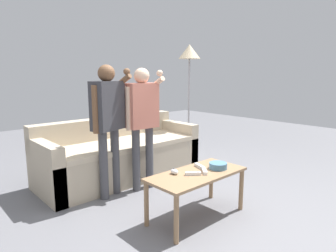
{
  "coord_description": "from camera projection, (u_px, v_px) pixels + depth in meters",
  "views": [
    {
      "loc": [
        -2.09,
        -1.85,
        1.38
      ],
      "look_at": [
        -0.04,
        0.39,
        0.84
      ],
      "focal_mm": 31.41,
      "sensor_mm": 36.0,
      "label": 1
    }
  ],
  "objects": [
    {
      "name": "game_remote_wand_spare",
      "position": [
        199.0,
        166.0,
        2.94
      ],
      "size": [
        0.08,
        0.16,
        0.03
      ],
      "color": "white",
      "rests_on": "coffee_table"
    },
    {
      "name": "coffee_table",
      "position": [
        197.0,
        179.0,
        2.8
      ],
      "size": [
        0.99,
        0.46,
        0.45
      ],
      "color": "#997551",
      "rests_on": "ground"
    },
    {
      "name": "floor_lamp",
      "position": [
        189.0,
        60.0,
        4.62
      ],
      "size": [
        0.35,
        0.35,
        1.83
      ],
      "color": "#2D2D33",
      "rests_on": "ground"
    },
    {
      "name": "ground_plane",
      "position": [
        197.0,
        212.0,
        2.97
      ],
      "size": [
        12.0,
        12.0,
        0.0
      ],
      "primitive_type": "plane",
      "color": "slate"
    },
    {
      "name": "player_left",
      "position": [
        108.0,
        115.0,
        3.2
      ],
      "size": [
        0.47,
        0.29,
        1.47
      ],
      "color": "#47474C",
      "rests_on": "ground"
    },
    {
      "name": "game_remote_nunchuk",
      "position": [
        174.0,
        172.0,
        2.75
      ],
      "size": [
        0.06,
        0.09,
        0.05
      ],
      "color": "white",
      "rests_on": "coffee_table"
    },
    {
      "name": "game_remote_wand_far",
      "position": [
        193.0,
        173.0,
        2.72
      ],
      "size": [
        0.14,
        0.12,
        0.03
      ],
      "color": "white",
      "rests_on": "coffee_table"
    },
    {
      "name": "snack_bowl",
      "position": [
        218.0,
        166.0,
        2.9
      ],
      "size": [
        0.18,
        0.18,
        0.06
      ],
      "primitive_type": "cylinder",
      "color": "teal",
      "rests_on": "coffee_table"
    },
    {
      "name": "couch",
      "position": [
        120.0,
        155.0,
        3.94
      ],
      "size": [
        2.14,
        0.83,
        0.78
      ],
      "color": "#B7A88E",
      "rests_on": "ground"
    },
    {
      "name": "player_center",
      "position": [
        142.0,
        115.0,
        3.42
      ],
      "size": [
        0.43,
        0.3,
        1.44
      ],
      "color": "#47474C",
      "rests_on": "ground"
    },
    {
      "name": "game_remote_wand_near",
      "position": [
        204.0,
        171.0,
        2.79
      ],
      "size": [
        0.13,
        0.14,
        0.03
      ],
      "color": "white",
      "rests_on": "coffee_table"
    }
  ]
}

